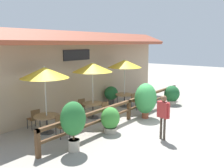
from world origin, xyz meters
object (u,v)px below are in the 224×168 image
at_px(chair_far_wallside, 114,96).
at_px(chair_far_streetside, 135,100).
at_px(patio_umbrella_near, 45,73).
at_px(chair_middle_wallside, 80,106).
at_px(chair_middle_streetside, 107,110).
at_px(chair_near_streetside, 62,125).
at_px(pedestrian, 163,111).
at_px(potted_plant_broad_leaf, 110,119).
at_px(dining_table_far, 124,96).
at_px(potted_plant_corner_fern, 111,94).
at_px(potted_plant_entrance_palm, 172,94).
at_px(dining_table_near, 47,119).
at_px(patio_umbrella_middle, 92,67).
at_px(potted_plant_tall_tropical, 146,99).
at_px(patio_umbrella_far, 125,64).
at_px(chair_near_wallside, 34,118).
at_px(potted_plant_small_flowering, 73,121).
at_px(dining_table_middle, 93,106).

bearing_deg(chair_far_wallside, chair_far_streetside, 93.85).
xyz_separation_m(patio_umbrella_near, chair_middle_wallside, (2.63, 0.74, -1.98)).
height_order(chair_middle_streetside, chair_far_streetside, same).
relative_size(chair_near_streetside, pedestrian, 0.51).
bearing_deg(pedestrian, potted_plant_broad_leaf, 33.13).
relative_size(dining_table_far, potted_plant_corner_fern, 0.95).
xyz_separation_m(dining_table_far, potted_plant_entrance_palm, (2.15, -1.93, 0.01)).
xyz_separation_m(dining_table_near, potted_plant_corner_fern, (5.38, 0.89, 0.04)).
xyz_separation_m(dining_table_near, patio_umbrella_middle, (2.71, -0.06, 1.88)).
xyz_separation_m(potted_plant_broad_leaf, pedestrian, (0.64, -2.01, 0.54)).
distance_m(chair_far_wallside, potted_plant_corner_fern, 0.21).
bearing_deg(patio_umbrella_middle, chair_middle_streetside, -83.51).
height_order(potted_plant_entrance_palm, potted_plant_corner_fern, potted_plant_entrance_palm).
xyz_separation_m(patio_umbrella_near, potted_plant_broad_leaf, (1.61, -2.00, -1.91)).
relative_size(potted_plant_entrance_palm, potted_plant_corner_fern, 1.04).
bearing_deg(chair_middle_streetside, chair_far_wallside, 40.93).
height_order(potted_plant_tall_tropical, potted_plant_corner_fern, potted_plant_tall_tropical).
distance_m(patio_umbrella_far, pedestrian, 5.28).
xyz_separation_m(chair_near_wallside, potted_plant_broad_leaf, (1.64, -2.80, 0.07)).
relative_size(chair_middle_streetside, potted_plant_broad_leaf, 0.81).
bearing_deg(dining_table_near, potted_plant_broad_leaf, -51.19).
distance_m(potted_plant_broad_leaf, potted_plant_small_flowering, 2.21).
relative_size(chair_middle_wallside, chair_far_wallside, 1.00).
xyz_separation_m(chair_far_streetside, potted_plant_small_flowering, (-5.90, -1.30, 0.59)).
bearing_deg(potted_plant_broad_leaf, dining_table_middle, 60.37).
relative_size(dining_table_near, chair_near_wallside, 1.19).
height_order(potted_plant_tall_tropical, potted_plant_small_flowering, potted_plant_small_flowering).
xyz_separation_m(chair_middle_streetside, potted_plant_small_flowering, (-3.34, -1.26, 0.59)).
bearing_deg(chair_far_streetside, dining_table_near, 178.15).
height_order(dining_table_middle, potted_plant_corner_fern, potted_plant_corner_fern).
xyz_separation_m(chair_near_streetside, potted_plant_entrance_palm, (7.50, -1.16, 0.12)).
distance_m(dining_table_far, pedestrian, 5.12).
relative_size(chair_far_streetside, chair_far_wallside, 1.00).
relative_size(patio_umbrella_near, potted_plant_corner_fern, 2.53).
distance_m(chair_middle_streetside, potted_plant_corner_fern, 3.11).
height_order(chair_far_streetside, potted_plant_tall_tropical, potted_plant_tall_tropical).
bearing_deg(chair_near_streetside, dining_table_far, 20.91).
height_order(potted_plant_small_flowering, potted_plant_corner_fern, potted_plant_small_flowering).
relative_size(chair_middle_wallside, potted_plant_broad_leaf, 0.81).
relative_size(chair_near_wallside, patio_umbrella_far, 0.32).
bearing_deg(dining_table_far, chair_far_streetside, -95.08).
relative_size(dining_table_middle, chair_far_streetside, 1.19).
bearing_deg(patio_umbrella_middle, patio_umbrella_far, 0.51).
xyz_separation_m(potted_plant_entrance_palm, potted_plant_broad_leaf, (-5.97, -0.04, -0.05)).
relative_size(patio_umbrella_middle, potted_plant_corner_fern, 2.53).
relative_size(patio_umbrella_far, pedestrian, 1.60).
bearing_deg(patio_umbrella_far, chair_far_streetside, -95.08).
bearing_deg(chair_middle_streetside, potted_plant_corner_fern, 43.74).
xyz_separation_m(patio_umbrella_near, dining_table_middle, (2.71, -0.06, -1.88)).
bearing_deg(patio_umbrella_near, pedestrian, -60.78).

